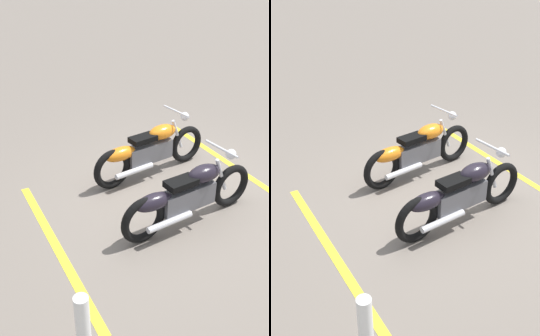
# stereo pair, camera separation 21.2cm
# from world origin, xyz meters

# --- Properties ---
(ground_plane) EXTENTS (60.00, 60.00, 0.00)m
(ground_plane) POSITION_xyz_m (0.00, 0.00, 0.00)
(ground_plane) COLOR slate
(motorcycle_bright_foreground) EXTENTS (2.23, 0.64, 1.04)m
(motorcycle_bright_foreground) POSITION_xyz_m (0.13, -0.71, 0.46)
(motorcycle_bright_foreground) COLOR black
(motorcycle_bright_foreground) RESTS_ON ground
(motorcycle_dark_foreground) EXTENTS (2.23, 0.62, 1.04)m
(motorcycle_dark_foreground) POSITION_xyz_m (0.38, 0.73, 0.46)
(motorcycle_dark_foreground) COLOR black
(motorcycle_dark_foreground) RESTS_ON ground
(bollard_post) EXTENTS (0.14, 0.14, 0.81)m
(bollard_post) POSITION_xyz_m (2.47, 2.05, 0.40)
(bollard_post) COLOR white
(bollard_post) RESTS_ON ground
(parking_stripe_near) EXTENTS (0.20, 3.20, 0.01)m
(parking_stripe_near) POSITION_xyz_m (-1.33, -0.65, 0.00)
(parking_stripe_near) COLOR yellow
(parking_stripe_near) RESTS_ON ground
(parking_stripe_mid) EXTENTS (0.20, 3.20, 0.01)m
(parking_stripe_mid) POSITION_xyz_m (2.15, 0.33, 0.00)
(parking_stripe_mid) COLOR yellow
(parking_stripe_mid) RESTS_ON ground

